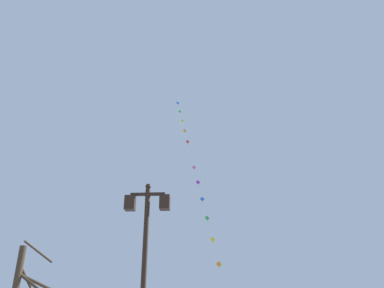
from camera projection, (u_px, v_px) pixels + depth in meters
twin_lantern_lamp_post at (146, 239)px, 10.32m from camera, size 1.25×0.28×4.98m
kite_train at (196, 176)px, 33.35m from camera, size 5.34×15.94×25.13m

